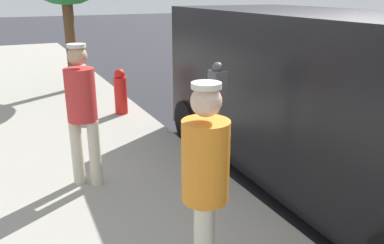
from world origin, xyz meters
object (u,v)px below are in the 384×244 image
fire_hydrant (121,92)px  parked_van (326,96)px  parking_meter_near (217,107)px  pedestrian_in_orange (205,180)px  pedestrian_in_red (82,107)px

fire_hydrant → parked_van: bearing=114.0°
parking_meter_near → pedestrian_in_orange: pedestrian_in_orange is taller
pedestrian_in_orange → parked_van: parked_van is taller
pedestrian_in_orange → parking_meter_near: bearing=-122.2°
pedestrian_in_orange → fire_hydrant: 4.93m
parking_meter_near → fire_hydrant: size_ratio=1.77×
pedestrian_in_red → pedestrian_in_orange: size_ratio=1.02×
parked_van → pedestrian_in_orange: bearing=28.2°
pedestrian_in_red → pedestrian_in_orange: 2.24m
pedestrian_in_orange → fire_hydrant: size_ratio=1.93×
pedestrian_in_red → fire_hydrant: size_ratio=1.96×
pedestrian_in_red → pedestrian_in_orange: bearing=101.3°
pedestrian_in_red → fire_hydrant: 2.95m
pedestrian_in_orange → pedestrian_in_red: bearing=-78.7°
parked_van → pedestrian_in_red: bearing=-18.7°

